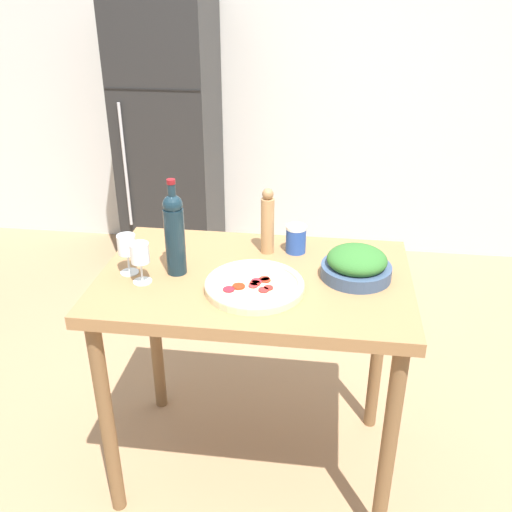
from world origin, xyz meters
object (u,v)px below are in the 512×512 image
Objects in this scene: salad_bowl at (357,265)px; homemade_pizza at (254,285)px; salt_canister at (296,239)px; refrigerator at (170,140)px; wine_glass_near at (140,255)px; wine_glass_far at (127,246)px; wine_bottle at (174,232)px; pepper_mill at (268,222)px.

homemade_pizza is (-0.35, -0.14, -0.03)m from salad_bowl.
salad_bowl reaches higher than homemade_pizza.
salad_bowl is at bearing -37.86° from salt_canister.
wine_glass_near is (0.45, -2.00, 0.14)m from refrigerator.
wine_glass_far is 1.36× the size of salt_canister.
refrigerator reaches higher than wine_glass_far.
salt_canister is at bearing 142.14° from salad_bowl.
wine_bottle is 1.36× the size of pepper_mill.
pepper_mill is at bearing -171.59° from salt_canister.
wine_bottle is 1.03× the size of homemade_pizza.
salad_bowl is at bearing 21.35° from homemade_pizza.
wine_bottle is at bearing 39.97° from wine_glass_near.
wine_bottle is 0.67m from salad_bowl.
homemade_pizza is at bearing -16.39° from wine_bottle.
homemade_pizza is 0.34m from salt_canister.
wine_glass_near and wine_glass_far have the same top height.
pepper_mill is at bearing -63.04° from refrigerator.
wine_glass_near is at bearing -41.20° from wine_glass_far.
refrigerator reaches higher than wine_bottle.
wine_glass_near reaches higher than salad_bowl.
pepper_mill is at bearing 26.49° from wine_glass_far.
salt_canister is at bearing 28.59° from wine_bottle.
wine_bottle is at bearing -151.41° from salt_canister.
wine_glass_near is 0.62m from salt_canister.
pepper_mill is 2.38× the size of salt_canister.
salad_bowl is (0.83, 0.08, -0.06)m from wine_glass_far.
wine_glass_near is at bearing -148.90° from salt_canister.
refrigerator is 6.75× the size of pepper_mill.
refrigerator is at bearing 106.09° from wine_bottle.
homemade_pizza is (-0.01, -0.30, -0.11)m from pepper_mill.
wine_glass_near reaches higher than salt_canister.
pepper_mill is at bearing 35.93° from wine_glass_near.
wine_bottle reaches higher than salad_bowl.
pepper_mill is (0.31, 0.21, -0.03)m from wine_bottle.
pepper_mill is at bearing 34.47° from wine_bottle.
wine_glass_far is (-0.17, -0.03, -0.05)m from wine_bottle.
homemade_pizza is (0.41, -0.00, -0.09)m from wine_glass_near.
refrigerator is 11.80× the size of wine_glass_near.
pepper_mill is (0.42, 0.30, 0.02)m from wine_glass_near.
homemade_pizza is 3.14× the size of salt_canister.
wine_glass_far is 0.43× the size of homemade_pizza.
homemade_pizza is at bearing -66.91° from refrigerator.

